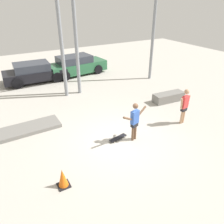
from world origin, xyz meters
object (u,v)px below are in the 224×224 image
at_px(bystander, 185,105).
at_px(traffic_cone, 63,178).
at_px(parked_car_black, 34,72).
at_px(skateboard, 118,138).
at_px(parked_car_green, 76,65).
at_px(manual_pad, 19,131).
at_px(grind_box, 169,97).
at_px(skateboarder, 135,120).

xyz_separation_m(bystander, traffic_cone, (-6.02, -0.98, -0.63)).
relative_size(parked_car_black, traffic_cone, 6.45).
relative_size(skateboard, parked_car_green, 0.19).
relative_size(skateboard, manual_pad, 0.24).
xyz_separation_m(skateboard, traffic_cone, (-2.76, -1.31, 0.25)).
xyz_separation_m(grind_box, bystander, (-1.11, -2.12, 0.70)).
bearing_deg(manual_pad, parked_car_black, 71.68).
height_order(skateboard, parked_car_black, parked_car_black).
bearing_deg(traffic_cone, skateboard, 25.41).
height_order(grind_box, manual_pad, grind_box).
distance_m(skateboarder, parked_car_black, 9.29).
bearing_deg(manual_pad, skateboard, -36.31).
relative_size(skateboard, grind_box, 0.47).
bearing_deg(grind_box, skateboard, -157.72).
height_order(skateboard, parked_car_green, parked_car_green).
height_order(skateboarder, bystander, bystander).
height_order(skateboarder, skateboard, skateboarder).
bearing_deg(manual_pad, traffic_cone, -79.88).
height_order(skateboard, grind_box, grind_box).
distance_m(skateboarder, traffic_cone, 3.52).
distance_m(parked_car_black, traffic_cone, 10.16).
relative_size(grind_box, traffic_cone, 2.79).
bearing_deg(parked_car_black, skateboarder, -75.47).
bearing_deg(grind_box, bystander, -117.67).
relative_size(skateboarder, traffic_cone, 2.54).
relative_size(manual_pad, bystander, 2.07).
xyz_separation_m(skateboarder, parked_car_green, (1.13, 9.15, -0.24)).
distance_m(parked_car_black, parked_car_green, 3.08).
bearing_deg(grind_box, parked_car_black, 129.62).
bearing_deg(parked_car_green, bystander, -85.92).
height_order(manual_pad, traffic_cone, traffic_cone).
distance_m(skateboarder, parked_car_green, 9.22).
xyz_separation_m(skateboarder, traffic_cone, (-3.32, -0.99, -0.61)).
xyz_separation_m(parked_car_black, parked_car_green, (3.08, 0.07, 0.05)).
xyz_separation_m(grind_box, parked_car_green, (-2.69, 7.03, 0.45)).
bearing_deg(traffic_cone, grind_box, 23.51).
bearing_deg(parked_car_green, grind_box, -74.75).
bearing_deg(bystander, traffic_cone, 0.07).
bearing_deg(skateboard, parked_car_green, 68.84).
relative_size(bystander, traffic_cone, 2.59).
bearing_deg(manual_pad, grind_box, -5.42).
relative_size(skateboarder, bystander, 0.98).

